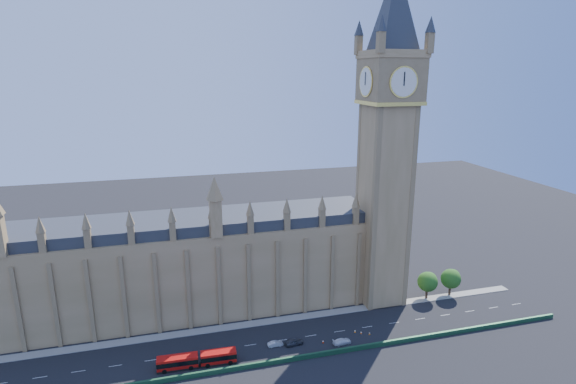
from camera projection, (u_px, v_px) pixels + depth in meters
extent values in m
plane|color=black|center=(266.00, 343.00, 113.91)|extent=(400.00, 400.00, 0.00)
cube|color=olive|center=(161.00, 272.00, 124.98)|extent=(120.00, 20.00, 25.00)
cube|color=#2D3035|center=(157.00, 225.00, 121.38)|extent=(120.00, 18.00, 3.00)
cube|color=olive|center=(383.00, 207.00, 129.02)|extent=(12.00, 12.00, 58.00)
cube|color=olive|center=(390.00, 82.00, 120.02)|extent=(14.00, 14.00, 12.00)
cylinder|color=silver|center=(404.00, 82.00, 113.35)|extent=(7.20, 0.30, 7.20)
cube|color=olive|center=(392.00, 54.00, 118.22)|extent=(14.50, 14.50, 2.00)
cube|color=#1E4C2D|center=(274.00, 362.00, 105.36)|extent=(160.00, 0.60, 1.20)
cube|color=gray|center=(258.00, 323.00, 122.76)|extent=(160.00, 3.00, 0.16)
cylinder|color=#382619|center=(427.00, 292.00, 135.74)|extent=(0.70, 0.70, 4.00)
sphere|color=#1A4813|center=(428.00, 282.00, 134.84)|extent=(6.00, 6.00, 6.00)
sphere|color=#1A4813|center=(430.00, 279.00, 135.16)|extent=(4.38, 4.38, 4.38)
cylinder|color=#382619|center=(450.00, 289.00, 137.74)|extent=(0.70, 0.70, 4.00)
sphere|color=#1A4813|center=(451.00, 279.00, 136.84)|extent=(6.00, 6.00, 6.00)
sphere|color=#1A4813|center=(453.00, 276.00, 137.16)|extent=(4.38, 4.38, 4.38)
cube|color=red|center=(178.00, 363.00, 103.60)|extent=(9.39, 2.96, 3.10)
cube|color=red|center=(219.00, 357.00, 105.58)|extent=(8.36, 2.92, 3.10)
cube|color=black|center=(177.00, 361.00, 103.50)|extent=(9.44, 3.01, 1.18)
cube|color=black|center=(218.00, 356.00, 105.49)|extent=(8.41, 2.97, 1.18)
cylinder|color=black|center=(197.00, 360.00, 104.58)|extent=(0.92, 2.51, 2.48)
cylinder|color=black|center=(164.00, 372.00, 102.02)|extent=(1.04, 0.35, 1.03)
cylinder|color=black|center=(165.00, 365.00, 104.45)|extent=(1.04, 0.35, 1.03)
cylinder|color=black|center=(191.00, 368.00, 103.28)|extent=(1.04, 0.35, 1.03)
cylinder|color=black|center=(191.00, 361.00, 105.71)|extent=(1.04, 0.35, 1.03)
cylinder|color=black|center=(208.00, 366.00, 104.07)|extent=(1.04, 0.35, 1.03)
cylinder|color=black|center=(207.00, 359.00, 106.51)|extent=(1.04, 0.35, 1.03)
cylinder|color=black|center=(230.00, 363.00, 105.19)|extent=(1.04, 0.35, 1.03)
cylinder|color=black|center=(229.00, 356.00, 107.62)|extent=(1.04, 0.35, 1.03)
imported|color=#393A3F|center=(294.00, 342.00, 112.83)|extent=(4.83, 2.36, 1.59)
imported|color=#B1B4B9|center=(275.00, 344.00, 112.31)|extent=(3.95, 1.54, 1.28)
imported|color=white|center=(342.00, 341.00, 113.22)|extent=(4.97, 2.50, 1.39)
cube|color=black|center=(323.00, 343.00, 113.74)|extent=(0.50, 0.50, 0.04)
cone|color=red|center=(323.00, 342.00, 113.65)|extent=(0.55, 0.55, 0.77)
cylinder|color=white|center=(323.00, 341.00, 113.62)|extent=(0.37, 0.37, 0.13)
cube|color=black|center=(361.00, 334.00, 117.78)|extent=(0.49, 0.49, 0.04)
cone|color=#D9540B|center=(361.00, 333.00, 117.70)|extent=(0.53, 0.53, 0.68)
cylinder|color=white|center=(361.00, 332.00, 117.68)|extent=(0.33, 0.33, 0.12)
cube|color=black|center=(369.00, 335.00, 117.38)|extent=(0.47, 0.47, 0.04)
cone|color=orange|center=(369.00, 333.00, 117.30)|extent=(0.51, 0.51, 0.70)
cylinder|color=white|center=(370.00, 333.00, 117.27)|extent=(0.34, 0.34, 0.12)
cube|color=black|center=(355.00, 332.00, 118.36)|extent=(0.53, 0.53, 0.04)
cone|color=orange|center=(355.00, 331.00, 118.27)|extent=(0.59, 0.59, 0.76)
cylinder|color=white|center=(355.00, 331.00, 118.24)|extent=(0.37, 0.37, 0.13)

